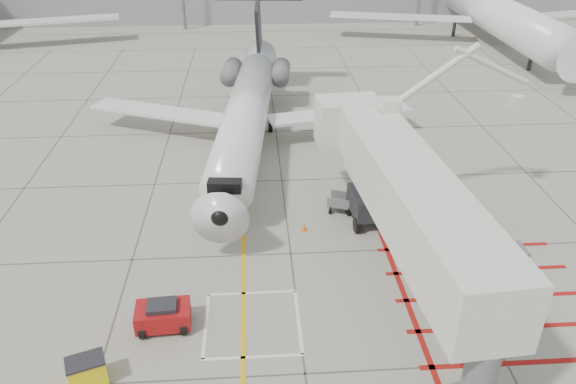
{
  "coord_description": "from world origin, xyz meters",
  "views": [
    {
      "loc": [
        -1.68,
        -19.43,
        16.74
      ],
      "look_at": [
        0.0,
        6.0,
        2.5
      ],
      "focal_mm": 35.0,
      "sensor_mm": 36.0,
      "label": 1
    }
  ],
  "objects_px": {
    "regional_jet": "(242,105)",
    "pushback_tug": "(163,315)",
    "jet_bridge": "(418,220)",
    "spill_bin": "(87,371)"
  },
  "relations": [
    {
      "from": "pushback_tug",
      "to": "spill_bin",
      "type": "relative_size",
      "value": 1.67
    },
    {
      "from": "jet_bridge",
      "to": "pushback_tug",
      "type": "distance_m",
      "value": 11.58
    },
    {
      "from": "spill_bin",
      "to": "jet_bridge",
      "type": "bearing_deg",
      "value": -1.63
    },
    {
      "from": "regional_jet",
      "to": "pushback_tug",
      "type": "relative_size",
      "value": 13.71
    },
    {
      "from": "regional_jet",
      "to": "pushback_tug",
      "type": "height_order",
      "value": "regional_jet"
    },
    {
      "from": "jet_bridge",
      "to": "spill_bin",
      "type": "xyz_separation_m",
      "value": [
        -13.45,
        -4.48,
        -3.37
      ]
    },
    {
      "from": "regional_jet",
      "to": "pushback_tug",
      "type": "xyz_separation_m",
      "value": [
        -3.36,
        -15.75,
        -3.42
      ]
    },
    {
      "from": "regional_jet",
      "to": "spill_bin",
      "type": "bearing_deg",
      "value": -101.88
    },
    {
      "from": "regional_jet",
      "to": "jet_bridge",
      "type": "height_order",
      "value": "regional_jet"
    },
    {
      "from": "regional_jet",
      "to": "spill_bin",
      "type": "relative_size",
      "value": 22.89
    }
  ]
}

